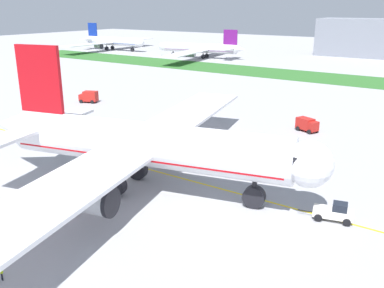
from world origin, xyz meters
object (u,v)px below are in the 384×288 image
parked_airliner_far_left (112,41)px  parked_airliner_far_centre (201,48)px  service_truck_fuel_bowser (89,97)px  pushback_tug (334,212)px  airliner_foreground (142,145)px  ground_crew_wingwalker_port (1,271)px  service_truck_catering_van (307,124)px

parked_airliner_far_left → parked_airliner_far_centre: size_ratio=0.97×
service_truck_fuel_bowser → pushback_tug: bearing=-21.2°
airliner_foreground → parked_airliner_far_centre: size_ratio=1.06×
pushback_tug → parked_airliner_far_left: size_ratio=0.09×
service_truck_fuel_bowser → parked_airliner_far_left: parked_airliner_far_left is taller
ground_crew_wingwalker_port → service_truck_catering_van: size_ratio=0.34×
parked_airliner_far_centre → airliner_foreground: bearing=-59.4°
parked_airliner_far_centre → parked_airliner_far_left: bearing=177.4°
service_truck_catering_van → parked_airliner_far_centre: bearing=133.2°
ground_crew_wingwalker_port → airliner_foreground: bearing=96.8°
service_truck_fuel_bowser → service_truck_catering_van: bearing=6.3°
pushback_tug → service_truck_fuel_bowser: bearing=158.8°
service_truck_catering_van → parked_airliner_far_centre: (-86.82, 92.56, 3.13)m
parked_airliner_far_centre → service_truck_catering_van: bearing=-46.8°
ground_crew_wingwalker_port → parked_airliner_far_centre: parked_airliner_far_centre is taller
ground_crew_wingwalker_port → service_truck_fuel_bowser: size_ratio=0.32×
airliner_foreground → service_truck_fuel_bowser: bearing=144.7°
airliner_foreground → service_truck_fuel_bowser: 58.92m
service_truck_fuel_bowser → airliner_foreground: bearing=-35.3°
pushback_tug → parked_airliner_far_centre: 163.29m
ground_crew_wingwalker_port → service_truck_catering_van: bearing=85.0°
ground_crew_wingwalker_port → pushback_tug: bearing=53.4°
pushback_tug → service_truck_catering_van: size_ratio=1.31×
pushback_tug → parked_airliner_far_left: parked_airliner_far_left is taller
airliner_foreground → ground_crew_wingwalker_port: bearing=-83.2°
airliner_foreground → pushback_tug: size_ratio=11.80×
parked_airliner_far_left → parked_airliner_far_centre: (61.30, -2.81, -0.36)m
parked_airliner_far_centre → service_truck_fuel_bowser: bearing=-72.8°
parked_airliner_far_left → ground_crew_wingwalker_port: bearing=-48.0°
service_truck_catering_van → parked_airliner_far_left: size_ratio=0.07×
service_truck_catering_van → parked_airliner_far_centre: size_ratio=0.07×
airliner_foreground → parked_airliner_far_centre: (-78.53, 132.78, -1.84)m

